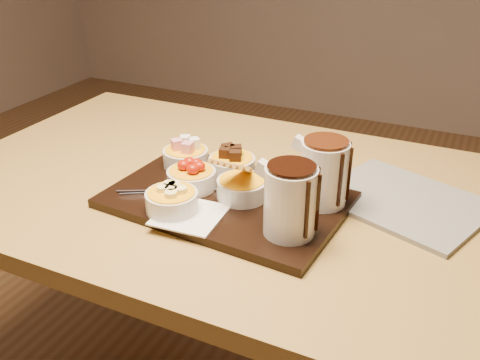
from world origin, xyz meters
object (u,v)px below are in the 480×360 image
at_px(bowl_strawberries, 192,179).
at_px(newspaper, 404,201).
at_px(dining_table, 215,219).
at_px(pitcher_milk_chocolate, 324,173).
at_px(serving_board, 226,200).
at_px(pitcher_dark_chocolate, 290,201).

distance_m(bowl_strawberries, newspaper, 0.43).
distance_m(dining_table, pitcher_milk_chocolate, 0.31).
bearing_deg(serving_board, dining_table, 136.43).
height_order(pitcher_dark_chocolate, pitcher_milk_chocolate, same).
relative_size(bowl_strawberries, newspaper, 0.33).
xyz_separation_m(serving_board, pitcher_dark_chocolate, (0.16, -0.07, 0.07)).
distance_m(dining_table, pitcher_dark_chocolate, 0.33).
bearing_deg(pitcher_milk_chocolate, pitcher_dark_chocolate, -94.40).
bearing_deg(serving_board, newspaper, 29.78).
xyz_separation_m(dining_table, pitcher_dark_chocolate, (0.23, -0.15, 0.18)).
distance_m(dining_table, serving_board, 0.15).
bearing_deg(newspaper, dining_table, -149.33).
height_order(serving_board, pitcher_dark_chocolate, pitcher_dark_chocolate).
xyz_separation_m(bowl_strawberries, pitcher_milk_chocolate, (0.26, 0.06, 0.04)).
bearing_deg(newspaper, pitcher_milk_chocolate, -125.83).
bearing_deg(bowl_strawberries, serving_board, -0.85).
distance_m(serving_board, newspaper, 0.36).
height_order(dining_table, pitcher_dark_chocolate, pitcher_dark_chocolate).
bearing_deg(dining_table, serving_board, -48.00).
height_order(dining_table, serving_board, serving_board).
bearing_deg(dining_table, pitcher_dark_chocolate, -33.29).
xyz_separation_m(bowl_strawberries, pitcher_dark_chocolate, (0.24, -0.07, 0.04)).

